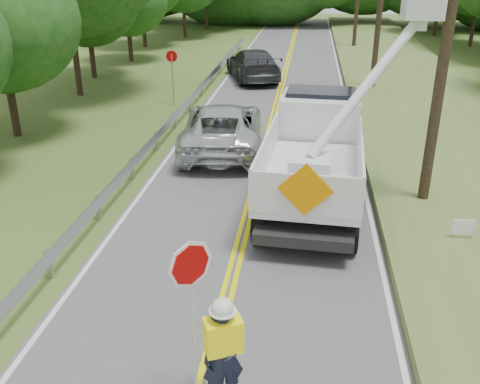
# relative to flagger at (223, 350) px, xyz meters

# --- Properties ---
(road) EXTENTS (7.20, 96.00, 0.03)m
(road) POSITION_rel_flagger_xyz_m (-0.39, 13.21, -1.10)
(road) COLOR #545457
(road) RESTS_ON ground
(guardrail) EXTENTS (0.18, 48.00, 0.77)m
(guardrail) POSITION_rel_flagger_xyz_m (-4.41, 14.12, -0.55)
(guardrail) COLOR #9B9EA4
(guardrail) RESTS_ON ground
(tall_grass_verge) EXTENTS (7.00, 96.00, 0.30)m
(tall_grass_verge) POSITION_rel_flagger_xyz_m (6.71, 13.21, -0.96)
(tall_grass_verge) COLOR #4C652E
(tall_grass_verge) RESTS_ON ground
(flagger) EXTENTS (1.10, 0.77, 3.06)m
(flagger) POSITION_rel_flagger_xyz_m (0.00, 0.00, 0.00)
(flagger) COLOR #191E33
(flagger) RESTS_ON road
(bucket_truck) EXTENTS (4.52, 7.86, 7.41)m
(bucket_truck) POSITION_rel_flagger_xyz_m (1.62, 9.25, 0.55)
(bucket_truck) COLOR black
(bucket_truck) RESTS_ON road
(suv_silver) EXTENTS (3.54, 6.55, 1.74)m
(suv_silver) POSITION_rel_flagger_xyz_m (-2.00, 12.54, -0.21)
(suv_silver) COLOR silver
(suv_silver) RESTS_ON road
(suv_darkgrey) EXTENTS (4.19, 6.58, 1.78)m
(suv_darkgrey) POSITION_rel_flagger_xyz_m (-2.23, 25.55, -0.20)
(suv_darkgrey) COLOR #35373D
(suv_darkgrey) RESTS_ON road
(stop_sign_permanent) EXTENTS (0.57, 0.07, 2.69)m
(stop_sign_permanent) POSITION_rel_flagger_xyz_m (-5.45, 18.82, 0.70)
(stop_sign_permanent) COLOR #9B9EA4
(stop_sign_permanent) RESTS_ON ground
(yard_sign) EXTENTS (0.55, 0.05, 0.80)m
(yard_sign) POSITION_rel_flagger_xyz_m (5.12, 5.80, -0.53)
(yard_sign) COLOR white
(yard_sign) RESTS_ON ground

